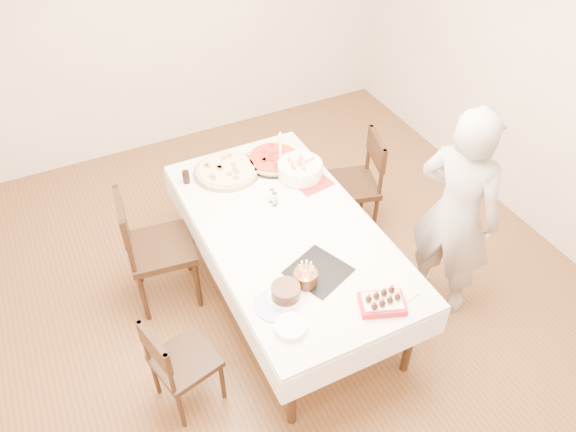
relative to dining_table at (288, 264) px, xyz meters
name	(u,v)px	position (x,y,z in m)	size (l,w,h in m)	color
floor	(292,290)	(0.07, 0.05, -0.38)	(5.00, 5.00, 0.00)	brown
wall_back	(173,12)	(0.07, 2.55, 0.98)	(4.50, 0.04, 2.70)	beige
wall_right	(554,76)	(2.32, 0.05, 0.98)	(0.04, 5.00, 2.70)	beige
dining_table	(288,264)	(0.00, 0.00, 0.00)	(1.14, 2.14, 0.75)	white
chair_right_savory	(350,185)	(0.84, 0.51, 0.09)	(0.47, 0.47, 0.93)	#321D10
chair_left_savory	(161,248)	(-0.82, 0.45, 0.13)	(0.51, 0.51, 1.00)	#321D10
chair_left_dessert	(185,361)	(-0.96, -0.47, 0.02)	(0.40, 0.40, 0.79)	#321D10
person	(456,214)	(1.05, -0.49, 0.47)	(0.62, 0.41, 1.70)	#A29E99
pizza_white	(227,171)	(-0.15, 0.77, 0.40)	(0.53, 0.53, 0.04)	beige
pizza_pepperoni	(274,159)	(0.24, 0.75, 0.40)	(0.48, 0.48, 0.04)	red
red_placemat	(311,182)	(0.39, 0.38, 0.38)	(0.27, 0.27, 0.01)	#B21E1E
pasta_bowl	(300,169)	(0.34, 0.49, 0.44)	(0.35, 0.35, 0.11)	white
taper_candle	(280,152)	(0.24, 0.61, 0.56)	(0.08, 0.08, 0.37)	white
shaker_pair	(275,199)	(0.02, 0.26, 0.43)	(0.09, 0.09, 0.11)	white
cola_glass	(186,177)	(-0.47, 0.80, 0.43)	(0.05, 0.05, 0.10)	black
layer_cake	(286,292)	(-0.29, -0.56, 0.42)	(0.23, 0.23, 0.09)	#341C0D
cake_board	(319,272)	(-0.01, -0.46, 0.38)	(0.34, 0.34, 0.01)	black
birthday_cake	(306,274)	(-0.13, -0.51, 0.46)	(0.15, 0.15, 0.15)	#3E2110
strawberry_box	(382,303)	(0.20, -0.88, 0.41)	(0.27, 0.18, 0.07)	#AC1320
box_lid	(392,296)	(0.30, -0.84, 0.38)	(0.28, 0.19, 0.02)	beige
plate_stack	(290,327)	(-0.38, -0.79, 0.40)	(0.19, 0.19, 0.04)	white
china_plate	(277,305)	(-0.37, -0.59, 0.38)	(0.27, 0.27, 0.01)	white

